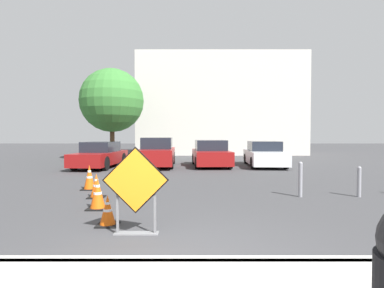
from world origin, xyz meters
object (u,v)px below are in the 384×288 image
(road_closed_sign, at_px, (135,187))
(traffic_cone_nearest, at_px, (107,211))
(traffic_cone_fourth, at_px, (88,177))
(parked_car_third, at_px, (210,154))
(traffic_cone_second, at_px, (97,194))
(parked_car_nearest, at_px, (99,155))
(parked_car_fourth, at_px, (263,155))
(bollard_second, at_px, (358,181))
(parked_car_second, at_px, (156,153))
(bollard_nearest, at_px, (299,178))
(traffic_cone_third, at_px, (95,186))

(road_closed_sign, relative_size, traffic_cone_nearest, 2.61)
(traffic_cone_fourth, xyz_separation_m, parked_car_third, (4.34, 7.19, 0.28))
(traffic_cone_second, xyz_separation_m, parked_car_nearest, (-2.72, 9.11, 0.29))
(traffic_cone_second, distance_m, parked_car_fourth, 11.59)
(parked_car_fourth, relative_size, bollard_second, 5.21)
(parked_car_fourth, bearing_deg, parked_car_second, 3.66)
(parked_car_second, bearing_deg, bollard_nearest, 119.22)
(traffic_cone_third, height_order, bollard_second, bollard_second)
(traffic_cone_nearest, bearing_deg, traffic_cone_fourth, 113.53)
(parked_car_fourth, height_order, bollard_nearest, parked_car_fourth)
(bollard_second, bearing_deg, parked_car_fourth, 94.43)
(bollard_nearest, bearing_deg, bollard_second, 0.00)
(traffic_cone_second, bearing_deg, bollard_nearest, 14.50)
(parked_car_nearest, bearing_deg, traffic_cone_fourth, 107.85)
(traffic_cone_fourth, distance_m, parked_car_third, 8.40)
(traffic_cone_third, relative_size, parked_car_nearest, 0.14)
(traffic_cone_nearest, xyz_separation_m, parked_car_second, (-0.32, 10.99, 0.46))
(traffic_cone_nearest, height_order, traffic_cone_fourth, traffic_cone_fourth)
(traffic_cone_nearest, distance_m, parked_car_fourth, 12.42)
(traffic_cone_third, height_order, traffic_cone_fourth, traffic_cone_fourth)
(traffic_cone_nearest, height_order, parked_car_nearest, parked_car_nearest)
(traffic_cone_second, height_order, parked_car_third, parked_car_third)
(bollard_nearest, bearing_deg, traffic_cone_fourth, 169.79)
(parked_car_fourth, bearing_deg, parked_car_third, 3.91)
(parked_car_third, xyz_separation_m, parked_car_fourth, (3.01, 0.04, -0.02))
(parked_car_second, bearing_deg, bollard_second, 126.86)
(parked_car_nearest, height_order, parked_car_third, parked_car_third)
(parked_car_fourth, distance_m, bollard_nearest, 8.43)
(bollard_nearest, bearing_deg, parked_car_third, 103.50)
(parked_car_second, height_order, bollard_nearest, parked_car_second)
(traffic_cone_fourth, relative_size, parked_car_third, 0.19)
(traffic_cone_third, distance_m, parked_car_second, 8.46)
(traffic_cone_second, xyz_separation_m, parked_car_third, (3.28, 9.70, 0.31))
(traffic_cone_third, xyz_separation_m, traffic_cone_fourth, (-0.62, 1.24, 0.06))
(road_closed_sign, height_order, traffic_cone_fourth, road_closed_sign)
(parked_car_second, height_order, bollard_second, parked_car_second)
(traffic_cone_third, bearing_deg, parked_car_nearest, 106.26)
(parked_car_fourth, bearing_deg, traffic_cone_nearest, 65.96)
(traffic_cone_second, height_order, bollard_nearest, bollard_nearest)
(parked_car_fourth, relative_size, bollard_nearest, 4.52)
(traffic_cone_second, bearing_deg, traffic_cone_fourth, 112.82)
(traffic_cone_fourth, height_order, parked_car_third, parked_car_third)
(parked_car_second, xyz_separation_m, bollard_nearest, (5.00, -8.32, -0.22))
(parked_car_fourth, height_order, bollard_second, parked_car_fourth)
(traffic_cone_nearest, distance_m, traffic_cone_second, 1.43)
(parked_car_third, bearing_deg, bollard_nearest, 100.36)
(parked_car_second, distance_m, parked_car_third, 3.00)
(traffic_cone_second, distance_m, parked_car_third, 10.24)
(traffic_cone_second, relative_size, parked_car_fourth, 0.16)
(traffic_cone_third, bearing_deg, bollard_nearest, 1.03)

